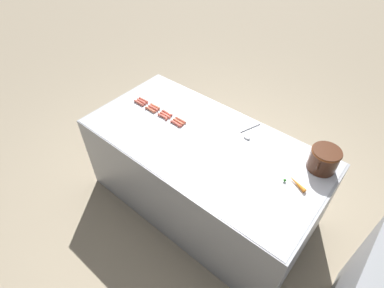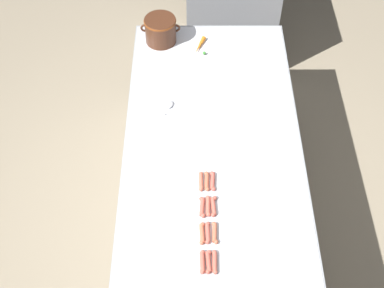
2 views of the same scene
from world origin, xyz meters
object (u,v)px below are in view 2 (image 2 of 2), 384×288
at_px(hot_dog_1, 201,233).
at_px(hot_dog_10, 213,206).
at_px(hot_dog_6, 207,206).
at_px(hot_dog_7, 206,181).
at_px(back_cabinet, 229,8).
at_px(hot_dog_2, 201,207).
at_px(hot_dog_5, 207,233).
at_px(hot_dog_4, 208,262).
at_px(hot_dog_0, 202,262).
at_px(carrot, 199,46).
at_px(hot_dog_8, 214,262).
at_px(hot_dog_11, 212,181).
at_px(bean_pot, 159,29).
at_px(hot_dog_9, 214,233).
at_px(hot_dog_3, 200,181).
at_px(serving_spoon, 162,106).

distance_m(hot_dog_1, hot_dog_10, 0.18).
xyz_separation_m(hot_dog_6, hot_dog_7, (-0.00, 0.16, 0.00)).
height_order(hot_dog_7, hot_dog_10, same).
height_order(back_cabinet, hot_dog_1, back_cabinet).
height_order(hot_dog_2, hot_dog_5, same).
bearing_deg(hot_dog_4, hot_dog_2, 95.02).
xyz_separation_m(hot_dog_0, carrot, (0.00, 1.62, 0.00)).
relative_size(hot_dog_7, hot_dog_8, 1.00).
relative_size(hot_dog_6, hot_dog_8, 1.00).
bearing_deg(hot_dog_6, hot_dog_11, 79.68).
height_order(hot_dog_8, bean_pot, bean_pot).
bearing_deg(hot_dog_10, bean_pot, 103.76).
bearing_deg(hot_dog_8, hot_dog_9, 88.69).
distance_m(hot_dog_3, hot_dog_5, 0.32).
bearing_deg(hot_dog_3, hot_dog_10, -67.80).
xyz_separation_m(hot_dog_4, bean_pot, (-0.30, 1.69, 0.09)).
xyz_separation_m(hot_dog_6, hot_dog_8, (0.03, -0.33, 0.00)).
bearing_deg(hot_dog_7, hot_dog_1, -95.32).
distance_m(hot_dog_0, hot_dog_11, 0.49).
distance_m(hot_dog_1, bean_pot, 1.56).
xyz_separation_m(back_cabinet, hot_dog_4, (-0.25, -2.57, 0.39)).
bearing_deg(hot_dog_2, hot_dog_6, 14.13).
height_order(hot_dog_6, carrot, carrot).
bearing_deg(serving_spoon, hot_dog_2, -71.93).
bearing_deg(back_cabinet, serving_spoon, -108.92).
height_order(hot_dog_9, carrot, carrot).
xyz_separation_m(hot_dog_2, hot_dog_6, (0.03, 0.01, 0.00)).
xyz_separation_m(hot_dog_5, hot_dog_10, (0.03, 0.16, 0.00)).
bearing_deg(hot_dog_4, hot_dog_11, 86.13).
bearing_deg(hot_dog_5, hot_dog_11, 84.04).
bearing_deg(hot_dog_5, hot_dog_9, -0.05).
bearing_deg(hot_dog_1, hot_dog_8, -68.87).
xyz_separation_m(hot_dog_0, hot_dog_1, (0.00, 0.16, 0.00)).
distance_m(hot_dog_1, hot_dog_4, 0.16).
bearing_deg(back_cabinet, hot_dog_9, -95.08).
bearing_deg(bean_pot, hot_dog_2, -78.72).
distance_m(hot_dog_5, serving_spoon, 0.93).
xyz_separation_m(hot_dog_3, hot_dog_9, (0.07, -0.32, 0.00)).
height_order(back_cabinet, hot_dog_11, back_cabinet).
xyz_separation_m(hot_dog_11, carrot, (-0.06, 1.13, 0.00)).
relative_size(hot_dog_5, hot_dog_10, 1.00).
xyz_separation_m(hot_dog_4, hot_dog_7, (0.00, 0.49, 0.00)).
xyz_separation_m(hot_dog_2, bean_pot, (-0.27, 1.37, 0.09)).
bearing_deg(serving_spoon, hot_dog_6, -69.54).
bearing_deg(hot_dog_6, hot_dog_9, -78.98).
relative_size(hot_dog_3, bean_pot, 0.47).
distance_m(hot_dog_5, hot_dog_6, 0.16).
relative_size(hot_dog_3, hot_dog_4, 1.00).
height_order(hot_dog_0, bean_pot, bean_pot).
height_order(back_cabinet, hot_dog_0, back_cabinet).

